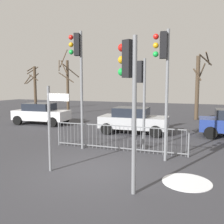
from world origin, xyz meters
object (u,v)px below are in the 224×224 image
Objects in this scene: traffic_light_rear_right at (163,66)px; traffic_light_rear_left at (141,83)px; bare_tree_centre at (35,86)px; bare_tree_right at (67,84)px; bare_tree_left at (198,85)px; traffic_light_foreground_left at (78,64)px; car_white_trailing at (41,113)px; direction_sign_post at (51,124)px; car_silver_mid at (133,120)px; traffic_light_foreground_right at (130,80)px.

traffic_light_rear_right is 1.22× the size of traffic_light_rear_left.
bare_tree_centre is 0.78× the size of bare_tree_right.
bare_tree_left is (0.83, 11.56, -0.72)m from traffic_light_rear_right.
traffic_light_rear_right is (3.62, -0.43, -0.21)m from traffic_light_foreground_left.
car_white_trailing is 6.47m from bare_tree_right.
traffic_light_rear_left reaches higher than car_white_trailing.
car_silver_mid is at bearing 87.06° from direction_sign_post.
traffic_light_foreground_right is 0.84× the size of traffic_light_rear_right.
traffic_light_rear_right reaches higher than traffic_light_foreground_right.
traffic_light_foreground_right is 0.82× the size of bare_tree_centre.
traffic_light_foreground_right is 4.30m from traffic_light_rear_left.
traffic_light_rear_left is at bearing -71.84° from car_silver_mid.
traffic_light_rear_left is 0.80× the size of bare_tree_centre.
bare_tree_left reaches higher than car_white_trailing.
traffic_light_foreground_right is at bearing -77.78° from car_silver_mid.
car_white_trailing is (-9.32, 5.36, -2.65)m from traffic_light_rear_right.
traffic_light_rear_right reaches higher than traffic_light_rear_left.
traffic_light_rear_right is (0.33, 2.95, 0.54)m from traffic_light_foreground_right.
bare_tree_right is at bearing 14.91° from traffic_light_foreground_left.
traffic_light_foreground_left is 5.15m from car_silver_mid.
bare_tree_left is at bearing 27.29° from car_white_trailing.
bare_tree_right is at bearing 99.72° from car_white_trailing.
bare_tree_centre is (-15.95, 13.08, -0.84)m from traffic_light_rear_right.
car_white_trailing is (-6.25, 7.72, -0.77)m from direction_sign_post.
traffic_light_foreground_right is 3.01m from traffic_light_rear_right.
car_silver_mid is 0.81× the size of bare_tree_centre.
traffic_light_rear_right reaches higher than direction_sign_post.
traffic_light_foreground_left is 2.77m from traffic_light_rear_left.
car_white_trailing is at bearing 170.08° from car_silver_mid.
traffic_light_foreground_left reaches higher than traffic_light_rear_left.
traffic_light_foreground_right reaches higher than traffic_light_rear_left.
car_silver_mid is 0.99× the size of car_white_trailing.
bare_tree_left is at bearing -40.24° from traffic_light_foreground_left.
direction_sign_post is 0.70× the size of car_silver_mid.
direction_sign_post is (0.55, -2.79, -2.08)m from traffic_light_foreground_left.
traffic_light_foreground_right is at bearing -9.13° from direction_sign_post.
bare_tree_right reaches higher than car_silver_mid.
traffic_light_rear_right is 11.07m from car_white_trailing.
car_white_trailing is at bearing -148.60° from bare_tree_left.
direction_sign_post is at bearing 172.59° from traffic_light_foreground_left.
traffic_light_rear_left is 0.99× the size of car_silver_mid.
traffic_light_rear_right is at bearing -39.35° from bare_tree_centre.
bare_tree_left is (3.20, 7.03, 1.93)m from car_silver_mid.
traffic_light_rear_left is (2.51, 0.85, -0.81)m from traffic_light_foreground_left.
traffic_light_foreground_right is 1.00× the size of car_white_trailing.
traffic_light_foreground_left is at bearing 124.15° from traffic_light_rear_left.
bare_tree_left reaches higher than bare_tree_centre.
bare_tree_left is at bearing -17.78° from traffic_light_rear_right.
traffic_light_foreground_right is 1.01× the size of car_silver_mid.
traffic_light_foreground_left is 1.29× the size of traffic_light_rear_left.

